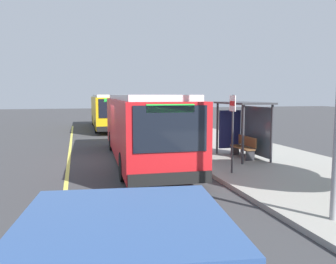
{
  "coord_description": "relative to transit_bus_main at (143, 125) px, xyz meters",
  "views": [
    {
      "loc": [
        15.28,
        -1.79,
        2.96
      ],
      "look_at": [
        2.59,
        1.62,
        1.51
      ],
      "focal_mm": 36.32,
      "sensor_mm": 36.0,
      "label": 1
    }
  ],
  "objects": [
    {
      "name": "waiting_bench",
      "position": [
        1.08,
        4.39,
        -0.98
      ],
      "size": [
        1.6,
        0.48,
        0.95
      ],
      "color": "brown",
      "rests_on": "sidewalk_curb"
    },
    {
      "name": "transit_bus_main",
      "position": [
        0.0,
        0.0,
        0.0
      ],
      "size": [
        11.04,
        3.0,
        2.95
      ],
      "color": "red",
      "rests_on": "ground_plane"
    },
    {
      "name": "bus_shelter",
      "position": [
        0.91,
        4.47,
        0.3
      ],
      "size": [
        2.9,
        1.6,
        2.48
      ],
      "color": "#333338",
      "rests_on": "sidewalk_curb"
    },
    {
      "name": "transit_bus_second",
      "position": [
        -15.25,
        -0.14,
        0.0
      ],
      "size": [
        11.45,
        2.75,
        2.95
      ],
      "color": "gold",
      "rests_on": "ground_plane"
    },
    {
      "name": "ground_plane",
      "position": [
        -0.56,
        -1.01,
        -1.62
      ],
      "size": [
        120.0,
        120.0,
        0.0
      ],
      "primitive_type": "plane",
      "color": "#38383A"
    },
    {
      "name": "route_sign_post",
      "position": [
        3.72,
        2.54,
        0.34
      ],
      "size": [
        0.44,
        0.08,
        2.8
      ],
      "color": "#333338",
      "rests_on": "sidewalk_curb"
    },
    {
      "name": "lane_stripe_center",
      "position": [
        -0.56,
        -3.21,
        -1.61
      ],
      "size": [
        36.0,
        0.14,
        0.01
      ],
      "primitive_type": "cube",
      "color": "#E0D64C",
      "rests_on": "ground_plane"
    },
    {
      "name": "sidewalk_curb",
      "position": [
        -0.56,
        4.99,
        -1.54
      ],
      "size": [
        44.0,
        6.4,
        0.15
      ],
      "primitive_type": "cube",
      "color": "gray",
      "rests_on": "ground_plane"
    }
  ]
}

